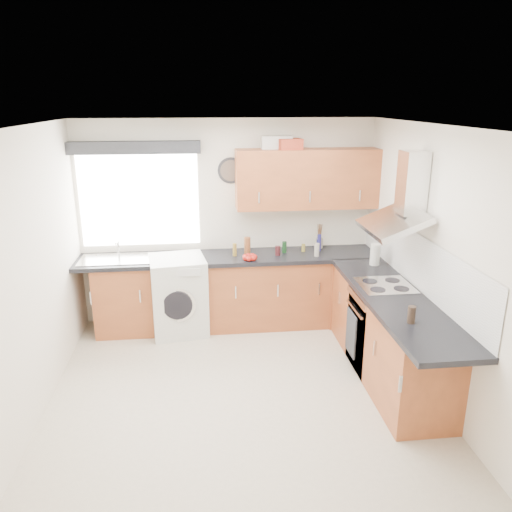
{
  "coord_description": "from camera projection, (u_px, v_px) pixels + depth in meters",
  "views": [
    {
      "loc": [
        -0.32,
        -4.22,
        2.72
      ],
      "look_at": [
        0.25,
        0.85,
        1.1
      ],
      "focal_mm": 35.0,
      "sensor_mm": 36.0,
      "label": 1
    }
  ],
  "objects": [
    {
      "name": "jar_2",
      "position": [
        303.0,
        248.0,
        6.15
      ],
      "size": [
        0.05,
        0.05,
        0.09
      ],
      "primitive_type": "cylinder",
      "color": "olive",
      "rests_on": "worktop_back"
    },
    {
      "name": "upper_cabinets",
      "position": [
        307.0,
        179.0,
        5.95
      ],
      "size": [
        1.7,
        0.35,
        0.7
      ],
      "primitive_type": "cube",
      "color": "brown",
      "rests_on": "wall_back"
    },
    {
      "name": "bottle_0",
      "position": [
        411.0,
        315.0,
        4.18
      ],
      "size": [
        0.07,
        0.07,
        0.15
      ],
      "primitive_type": "cylinder",
      "color": "#30231A",
      "rests_on": "worktop_right"
    },
    {
      "name": "tomato_cluster",
      "position": [
        250.0,
        257.0,
        5.82
      ],
      "size": [
        0.19,
        0.19,
        0.07
      ],
      "primitive_type": null,
      "rotation": [
        0.0,
        0.0,
        -0.35
      ],
      "color": "#A4160F",
      "rests_on": "worktop_back"
    },
    {
      "name": "jar_0",
      "position": [
        247.0,
        246.0,
        5.98
      ],
      "size": [
        0.08,
        0.08,
        0.22
      ],
      "primitive_type": "cylinder",
      "color": "brown",
      "rests_on": "worktop_back"
    },
    {
      "name": "ceiling",
      "position": [
        237.0,
        126.0,
        4.1
      ],
      "size": [
        3.6,
        3.6,
        0.02
      ],
      "primitive_type": "cube",
      "color": "white",
      "rests_on": "wall_back"
    },
    {
      "name": "ground_plane",
      "position": [
        240.0,
        391.0,
        4.85
      ],
      "size": [
        3.6,
        3.6,
        0.0
      ],
      "primitive_type": "plane",
      "color": "beige"
    },
    {
      "name": "utensil_pot",
      "position": [
        319.0,
        243.0,
        6.29
      ],
      "size": [
        0.11,
        0.11,
        0.13
      ],
      "primitive_type": "cylinder",
      "rotation": [
        0.0,
        0.0,
        -0.29
      ],
      "color": "tan",
      "rests_on": "worktop_back"
    },
    {
      "name": "hob_plate",
      "position": [
        385.0,
        285.0,
        5.02
      ],
      "size": [
        0.52,
        0.52,
        0.01
      ],
      "primitive_type": "cube",
      "color": "silver",
      "rests_on": "worktop_right"
    },
    {
      "name": "wall_right",
      "position": [
        430.0,
        262.0,
        4.67
      ],
      "size": [
        0.02,
        3.6,
        2.5
      ],
      "primitive_type": "cube",
      "color": "silver",
      "rests_on": "ground_plane"
    },
    {
      "name": "base_cab_corner",
      "position": [
        348.0,
        288.0,
        6.3
      ],
      "size": [
        0.6,
        0.6,
        0.86
      ],
      "primitive_type": "cube",
      "color": "brown",
      "rests_on": "ground_plane"
    },
    {
      "name": "casserole",
      "position": [
        276.0,
        142.0,
        5.87
      ],
      "size": [
        0.36,
        0.27,
        0.15
      ],
      "primitive_type": "cube",
      "rotation": [
        0.0,
        0.0,
        -0.03
      ],
      "color": "silver",
      "rests_on": "upper_cabinets"
    },
    {
      "name": "base_cab_back",
      "position": [
        222.0,
        293.0,
        6.14
      ],
      "size": [
        3.0,
        0.58,
        0.86
      ],
      "primitive_type": "cube",
      "color": "brown",
      "rests_on": "ground_plane"
    },
    {
      "name": "oven",
      "position": [
        382.0,
        330.0,
        5.17
      ],
      "size": [
        0.56,
        0.58,
        0.85
      ],
      "primitive_type": "cube",
      "color": "black",
      "rests_on": "ground_plane"
    },
    {
      "name": "kitchen_roll",
      "position": [
        375.0,
        254.0,
        5.63
      ],
      "size": [
        0.14,
        0.14,
        0.24
      ],
      "primitive_type": "cylinder",
      "rotation": [
        0.0,
        0.0,
        0.25
      ],
      "color": "silver",
      "rests_on": "worktop_right"
    },
    {
      "name": "jar_3",
      "position": [
        319.0,
        243.0,
        6.15
      ],
      "size": [
        0.05,
        0.05,
        0.21
      ],
      "primitive_type": "cylinder",
      "color": "navy",
      "rests_on": "worktop_back"
    },
    {
      "name": "extractor_hood",
      "position": [
        402.0,
        202.0,
        4.77
      ],
      "size": [
        0.52,
        0.78,
        0.66
      ],
      "primitive_type": null,
      "color": "silver",
      "rests_on": "wall_right"
    },
    {
      "name": "worktop_right",
      "position": [
        396.0,
        300.0,
        4.74
      ],
      "size": [
        0.62,
        2.42,
        0.05
      ],
      "primitive_type": "cube",
      "color": "black",
      "rests_on": "base_cab_right"
    },
    {
      "name": "storage_box",
      "position": [
        290.0,
        144.0,
        5.78
      ],
      "size": [
        0.29,
        0.26,
        0.12
      ],
      "primitive_type": "cube",
      "rotation": [
        0.0,
        0.0,
        0.14
      ],
      "color": "#A3341E",
      "rests_on": "upper_cabinets"
    },
    {
      "name": "jar_5",
      "position": [
        235.0,
        250.0,
        5.96
      ],
      "size": [
        0.05,
        0.05,
        0.15
      ],
      "primitive_type": "cylinder",
      "color": "olive",
      "rests_on": "worktop_back"
    },
    {
      "name": "jar_1",
      "position": [
        278.0,
        251.0,
        6.0
      ],
      "size": [
        0.06,
        0.06,
        0.11
      ],
      "primitive_type": "cylinder",
      "color": "#381417",
      "rests_on": "worktop_back"
    },
    {
      "name": "washing_machine",
      "position": [
        179.0,
        295.0,
        5.97
      ],
      "size": [
        0.72,
        0.7,
        0.93
      ],
      "primitive_type": "cube",
      "rotation": [
        0.0,
        0.0,
        0.14
      ],
      "color": "silver",
      "rests_on": "ground_plane"
    },
    {
      "name": "window_blind",
      "position": [
        135.0,
        147.0,
        5.69
      ],
      "size": [
        1.5,
        0.18,
        0.14
      ],
      "primitive_type": "cube",
      "color": "#25262A",
      "rests_on": "wall_back"
    },
    {
      "name": "wall_back",
      "position": [
        227.0,
        222.0,
        6.18
      ],
      "size": [
        3.6,
        0.02,
        2.5
      ],
      "primitive_type": "cube",
      "color": "silver",
      "rests_on": "ground_plane"
    },
    {
      "name": "worktop_back",
      "position": [
        229.0,
        258.0,
        6.01
      ],
      "size": [
        3.6,
        0.62,
        0.05
      ],
      "primitive_type": "cube",
      "color": "black",
      "rests_on": "base_cab_back"
    },
    {
      "name": "window",
      "position": [
        139.0,
        200.0,
        5.97
      ],
      "size": [
        1.4,
        0.02,
        1.1
      ],
      "primitive_type": "cube",
      "color": "silver",
      "rests_on": "wall_back"
    },
    {
      "name": "jar_4",
      "position": [
        319.0,
        245.0,
        6.17
      ],
      "size": [
        0.05,
        0.05,
        0.14
      ],
      "primitive_type": "cylinder",
      "color": "#161B4C",
      "rests_on": "worktop_back"
    },
    {
      "name": "jar_7",
      "position": [
        284.0,
        247.0,
        6.1
      ],
      "size": [
        0.06,
        0.06,
        0.14
      ],
      "primitive_type": "cylinder",
      "color": "#133717",
      "rests_on": "worktop_back"
    },
    {
      "name": "wall_clock",
      "position": [
        231.0,
        171.0,
        5.97
      ],
      "size": [
        0.31,
        0.04,
        0.31
      ],
      "primitive_type": "cylinder",
      "rotation": [
        1.57,
        0.0,
        0.0
      ],
      "color": "#25262A",
      "rests_on": "wall_back"
    },
    {
      "name": "jar_6",
      "position": [
        317.0,
        250.0,
        5.95
      ],
      "size": [
        0.06,
        0.06,
        0.16
      ],
      "primitive_type": "cylinder",
      "color": "gray",
      "rests_on": "worktop_back"
    },
    {
      "name": "base_cab_right",
      "position": [
        388.0,
        336.0,
        5.02
      ],
      "size": [
        0.58,
        2.1,
        0.86
      ],
      "primitive_type": "cube",
      "color": "brown",
      "rests_on": "ground_plane"
    },
    {
      "name": "splashback",
      "position": [
        415.0,
        260.0,
        4.97
      ],
      "size": [
        0.01,
        3.0,
        0.54
      ],
      "primitive_type": "cube",
      "color": "white",
      "rests_on": "wall_right"
    },
    {
      "name": "wall_left",
      "position": [
        30.0,
        277.0,
        4.28
      ],
      "size": [
        0.02,
        3.6,
        2.5
      ],
      "primitive_type": "cube",
      "color": "silver",
      "rests_on": "ground_plane"
    },
    {
      "name": "wall_front",
      "position": [
        265.0,
        375.0,
        2.77
      ],
      "size": [
        3.6,
        0.02,
        2.5
      ],
      "primitive_type": "cube",
      "color": "silver",
      "rests_on": "ground_plane"
    },
    {
      "name": "sink",
      "position": [
        116.0,
        256.0,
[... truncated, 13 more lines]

